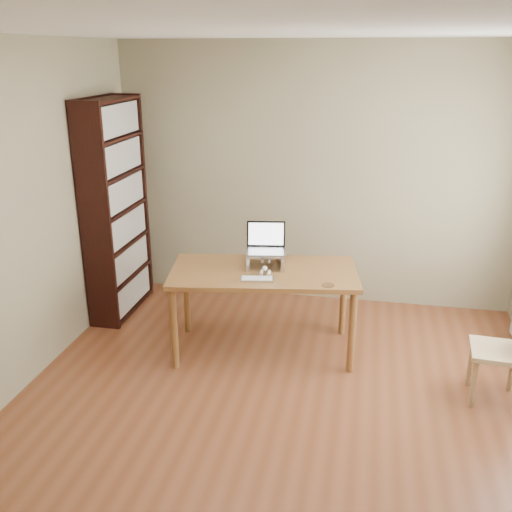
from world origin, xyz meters
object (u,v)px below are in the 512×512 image
(bookshelf, at_px, (116,209))
(cat, at_px, (268,259))
(keyboard, at_px, (257,279))
(laptop, at_px, (267,244))
(desk, at_px, (264,280))
(chair, at_px, (508,346))

(bookshelf, xyz_separation_m, cat, (1.57, -0.44, -0.24))
(keyboard, bearing_deg, bookshelf, 144.02)
(keyboard, bearing_deg, cat, 75.63)
(laptop, relative_size, keyboard, 1.29)
(desk, bearing_deg, keyboard, -102.61)
(bookshelf, height_order, keyboard, bookshelf)
(cat, distance_m, chair, 1.98)
(bookshelf, bearing_deg, keyboard, -26.60)
(bookshelf, bearing_deg, cat, -15.70)
(bookshelf, xyz_separation_m, keyboard, (1.54, -0.77, -0.29))
(bookshelf, relative_size, cat, 4.47)
(laptop, height_order, cat, laptop)
(keyboard, bearing_deg, desk, 77.16)
(desk, height_order, cat, cat)
(laptop, distance_m, cat, 0.14)
(desk, bearing_deg, bookshelf, 151.30)
(bookshelf, relative_size, keyboard, 7.46)
(bookshelf, xyz_separation_m, chair, (3.45, -0.95, -0.60))
(cat, bearing_deg, laptop, 114.23)
(desk, height_order, keyboard, keyboard)
(laptop, relative_size, cat, 0.77)
(bookshelf, distance_m, keyboard, 1.75)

